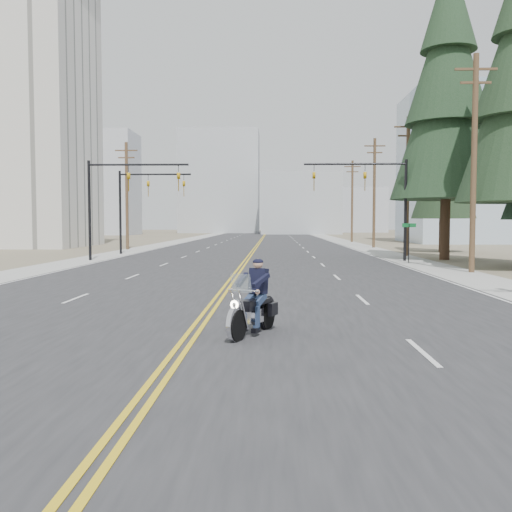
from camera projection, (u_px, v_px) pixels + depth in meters
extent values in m
plane|color=#776D56|center=(133.00, 417.00, 7.86)|extent=(400.00, 400.00, 0.00)
cube|color=#303033|center=(260.00, 242.00, 77.70)|extent=(20.00, 200.00, 0.01)
cube|color=#A5A5A0|center=(176.00, 242.00, 78.07)|extent=(3.00, 200.00, 0.01)
cube|color=#A5A5A0|center=(344.00, 242.00, 77.34)|extent=(3.00, 200.00, 0.01)
cylinder|color=black|center=(90.00, 211.00, 39.93)|extent=(0.20, 0.20, 7.00)
cylinder|color=black|center=(138.00, 165.00, 39.63)|extent=(7.00, 0.14, 0.14)
imported|color=#BF8C0C|center=(129.00, 174.00, 39.69)|extent=(0.21, 0.26, 1.30)
imported|color=#BF8C0C|center=(179.00, 174.00, 39.58)|extent=(0.21, 0.26, 1.30)
cylinder|color=black|center=(405.00, 211.00, 39.23)|extent=(0.20, 0.20, 7.00)
cylinder|color=black|center=(355.00, 164.00, 39.15)|extent=(7.00, 0.14, 0.14)
imported|color=#BF8C0C|center=(365.00, 173.00, 39.17)|extent=(0.21, 0.26, 1.30)
imported|color=#BF8C0C|center=(314.00, 174.00, 39.28)|extent=(0.21, 0.26, 1.30)
cylinder|color=black|center=(120.00, 213.00, 47.91)|extent=(0.20, 0.20, 7.00)
cylinder|color=black|center=(155.00, 174.00, 47.63)|extent=(6.00, 0.14, 0.14)
imported|color=#BF8C0C|center=(148.00, 182.00, 47.68)|extent=(0.21, 0.26, 1.30)
imported|color=#BF8C0C|center=(184.00, 182.00, 47.59)|extent=(0.21, 0.26, 1.30)
cylinder|color=black|center=(409.00, 244.00, 37.37)|extent=(0.06, 0.06, 2.60)
cube|color=#0C5926|center=(409.00, 225.00, 37.30)|extent=(0.90, 0.03, 0.25)
cylinder|color=brown|center=(474.00, 164.00, 30.07)|extent=(0.30, 0.30, 11.50)
cube|color=brown|center=(476.00, 69.00, 29.78)|extent=(2.20, 0.12, 0.12)
cube|color=brown|center=(476.00, 83.00, 29.82)|extent=(1.60, 0.12, 0.12)
cylinder|color=brown|center=(407.00, 187.00, 45.05)|extent=(0.30, 0.30, 11.00)
cube|color=brown|center=(408.00, 127.00, 44.78)|extent=(2.20, 0.12, 0.12)
cube|color=brown|center=(408.00, 136.00, 44.82)|extent=(1.60, 0.12, 0.12)
cylinder|color=brown|center=(374.00, 193.00, 60.01)|extent=(0.30, 0.30, 11.50)
cube|color=brown|center=(375.00, 146.00, 59.71)|extent=(2.20, 0.12, 0.12)
cube|color=brown|center=(375.00, 153.00, 59.75)|extent=(1.60, 0.12, 0.12)
cylinder|color=brown|center=(352.00, 202.00, 76.98)|extent=(0.30, 0.30, 11.00)
cube|color=brown|center=(352.00, 167.00, 76.70)|extent=(2.20, 0.12, 0.12)
cube|color=brown|center=(352.00, 172.00, 76.75)|extent=(1.60, 0.12, 0.12)
cylinder|color=brown|center=(127.00, 196.00, 55.84)|extent=(0.30, 0.30, 10.50)
cube|color=brown|center=(126.00, 150.00, 55.57)|extent=(2.20, 0.12, 0.12)
cube|color=brown|center=(126.00, 158.00, 55.62)|extent=(1.60, 0.12, 0.12)
cube|color=silver|center=(3.00, 111.00, 62.74)|extent=(18.00, 14.00, 30.00)
cube|color=#9EB5CC|center=(499.00, 168.00, 76.10)|extent=(24.00, 16.00, 20.00)
cube|color=#B7BCC6|center=(103.00, 184.00, 123.06)|extent=(14.00, 12.00, 22.00)
cube|color=#ADB2B7|center=(300.00, 204.00, 131.91)|extent=(18.00, 14.00, 14.00)
cube|color=#B7BCC6|center=(461.00, 191.00, 115.81)|extent=(16.00, 12.00, 18.00)
cube|color=#ADB2B7|center=(220.00, 182.00, 147.16)|extent=(20.00, 15.00, 26.00)
cube|color=#B7BCC6|center=(358.00, 210.00, 156.38)|extent=(14.00, 14.00, 12.00)
cube|color=#ADB2B7|center=(61.00, 201.00, 138.68)|extent=(12.00, 12.00, 16.00)
cylinder|color=#382619|center=(445.00, 230.00, 40.87)|extent=(0.76, 0.76, 4.34)
cone|color=black|center=(447.00, 107.00, 40.36)|extent=(7.81, 7.81, 13.02)
cone|color=black|center=(448.00, 54.00, 40.14)|extent=(5.86, 5.86, 9.76)
cone|color=black|center=(449.00, 1.00, 39.92)|extent=(3.90, 3.90, 6.94)
cylinder|color=#382619|center=(443.00, 235.00, 51.65)|extent=(0.71, 0.71, 3.05)
cone|color=black|center=(444.00, 168.00, 51.29)|extent=(5.69, 5.69, 9.15)
cone|color=black|center=(445.00, 139.00, 51.14)|extent=(4.27, 4.27, 6.86)
cone|color=black|center=(445.00, 109.00, 50.98)|extent=(2.85, 2.85, 4.88)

